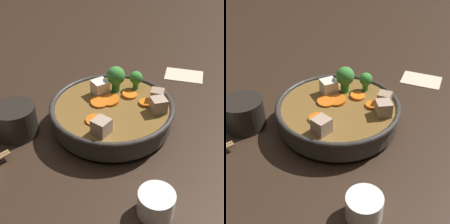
% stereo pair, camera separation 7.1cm
% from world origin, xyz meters
% --- Properties ---
extents(ground_plane, '(3.00, 3.00, 0.00)m').
position_xyz_m(ground_plane, '(0.00, 0.00, 0.00)').
color(ground_plane, black).
extents(stirfry_bowl, '(0.28, 0.28, 0.12)m').
position_xyz_m(stirfry_bowl, '(-0.00, -0.00, 0.04)').
color(stirfry_bowl, '#38332D').
rests_on(stirfry_bowl, ground_plane).
extents(tea_cup, '(0.06, 0.06, 0.05)m').
position_xyz_m(tea_cup, '(-0.19, 0.17, 0.02)').
color(tea_cup, white).
rests_on(tea_cup, ground_plane).
extents(dark_mug, '(0.11, 0.09, 0.07)m').
position_xyz_m(dark_mug, '(0.17, 0.14, 0.04)').
color(dark_mug, black).
rests_on(dark_mug, ground_plane).
extents(napkin, '(0.13, 0.11, 0.00)m').
position_xyz_m(napkin, '(-0.05, -0.32, 0.00)').
color(napkin, beige).
rests_on(napkin, ground_plane).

